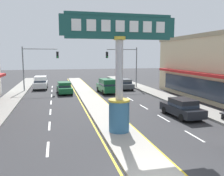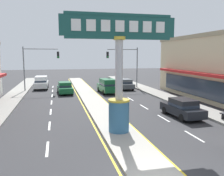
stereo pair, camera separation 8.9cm
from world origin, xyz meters
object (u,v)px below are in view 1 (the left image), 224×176
(district_sign, at_px, (119,76))
(suv_far_left_oncoming, at_px, (41,82))
(suv_mid_left_lane, at_px, (107,86))
(traffic_light_right_side, at_px, (125,61))
(sedan_near_right_lane, at_px, (182,108))
(sedan_kerb_right, at_px, (124,84))
(traffic_light_left_side, at_px, (36,61))
(sedan_near_left_lane, at_px, (64,88))

(district_sign, height_order, suv_far_left_oncoming, district_sign)
(suv_mid_left_lane, bearing_deg, district_sign, -99.63)
(traffic_light_right_side, xyz_separation_m, sedan_near_right_lane, (-0.28, -17.20, -3.46))
(sedan_near_right_lane, distance_m, suv_far_left_oncoming, 23.39)
(sedan_near_right_lane, distance_m, suv_mid_left_lane, 14.12)
(sedan_near_right_lane, height_order, sedan_kerb_right, same)
(traffic_light_left_side, bearing_deg, sedan_near_right_lane, -54.06)
(sedan_near_left_lane, bearing_deg, traffic_light_right_side, 16.31)
(traffic_light_left_side, xyz_separation_m, sedan_near_right_lane, (12.49, -17.22, -3.46))
(sedan_near_right_lane, height_order, suv_far_left_oncoming, suv_far_left_oncoming)
(suv_far_left_oncoming, bearing_deg, traffic_light_left_side, -95.97)
(traffic_light_right_side, bearing_deg, sedan_kerb_right, -119.81)
(suv_far_left_oncoming, distance_m, sedan_kerb_right, 12.63)
(sedan_near_left_lane, xyz_separation_m, suv_far_left_oncoming, (-3.30, 5.44, 0.20))
(traffic_light_left_side, distance_m, sedan_kerb_right, 12.96)
(traffic_light_right_side, distance_m, suv_mid_left_lane, 5.96)
(traffic_light_right_side, distance_m, sedan_near_right_lane, 17.55)
(traffic_light_right_side, bearing_deg, sedan_near_right_lane, -90.94)
(sedan_near_left_lane, height_order, suv_far_left_oncoming, suv_far_left_oncoming)
(traffic_light_right_side, relative_size, suv_far_left_oncoming, 1.34)
(sedan_near_right_lane, height_order, suv_mid_left_lane, suv_mid_left_lane)
(district_sign, height_order, sedan_kerb_right, district_sign)
(traffic_light_left_side, bearing_deg, suv_mid_left_lane, -20.83)
(suv_mid_left_lane, bearing_deg, traffic_light_right_side, 44.11)
(suv_far_left_oncoming, bearing_deg, sedan_near_left_lane, -58.80)
(sedan_kerb_right, bearing_deg, suv_far_left_oncoming, 165.08)
(district_sign, bearing_deg, suv_far_left_oncoming, 105.01)
(sedan_near_left_lane, height_order, sedan_kerb_right, same)
(traffic_light_left_side, xyz_separation_m, suv_mid_left_lane, (9.19, -3.50, -3.26))
(district_sign, relative_size, sedan_kerb_right, 1.71)
(traffic_light_right_side, distance_m, suv_far_left_oncoming, 13.19)
(suv_mid_left_lane, bearing_deg, sedan_near_right_lane, -76.49)
(sedan_kerb_right, bearing_deg, traffic_light_left_side, 177.62)
(sedan_near_right_lane, relative_size, suv_far_left_oncoming, 0.95)
(suv_mid_left_lane, relative_size, suv_far_left_oncoming, 1.02)
(suv_mid_left_lane, relative_size, sedan_kerb_right, 1.08)
(sedan_near_right_lane, xyz_separation_m, sedan_near_left_lane, (-8.90, 14.51, 0.00))
(district_sign, bearing_deg, traffic_light_left_side, 107.69)
(sedan_near_right_lane, relative_size, suv_mid_left_lane, 0.93)
(traffic_light_left_side, bearing_deg, suv_far_left_oncoming, 84.03)
(sedan_near_right_lane, relative_size, sedan_near_left_lane, 1.00)
(traffic_light_right_side, relative_size, suv_mid_left_lane, 1.32)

